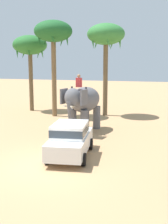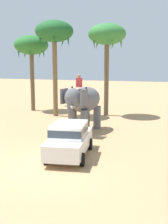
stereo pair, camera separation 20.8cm
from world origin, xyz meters
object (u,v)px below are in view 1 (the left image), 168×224
palm_tree_behind_elephant (53,34)px  palm_tree_left_of_road (30,47)px  car_sedan_foreground (70,138)px  palm_tree_near_hut (106,37)px  elephant_with_mahout (83,102)px

palm_tree_behind_elephant → palm_tree_left_of_road: bearing=148.6°
car_sedan_foreground → palm_tree_near_hut: 12.98m
elephant_with_mahout → car_sedan_foreground: bearing=-79.3°
palm_tree_behind_elephant → palm_tree_near_hut: 4.44m
palm_tree_behind_elephant → palm_tree_near_hut: palm_tree_behind_elephant is taller
car_sedan_foreground → palm_tree_left_of_road: 15.43m
elephant_with_mahout → palm_tree_behind_elephant: 7.98m
palm_tree_behind_elephant → palm_tree_left_of_road: (-3.26, 1.99, -0.90)m
palm_tree_behind_elephant → palm_tree_near_hut: bearing=21.5°
car_sedan_foreground → elephant_with_mahout: 5.43m
elephant_with_mahout → palm_tree_behind_elephant: bearing=131.3°
elephant_with_mahout → palm_tree_left_of_road: 10.75m
palm_tree_near_hut → palm_tree_left_of_road: bearing=177.2°
car_sedan_foreground → palm_tree_left_of_road: palm_tree_left_of_road is taller
car_sedan_foreground → elephant_with_mahout: bearing=100.7°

